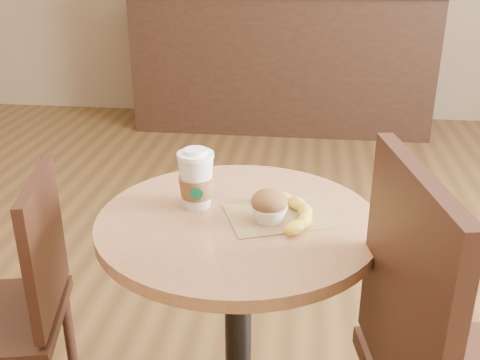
% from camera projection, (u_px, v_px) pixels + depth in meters
% --- Properties ---
extents(cafe_table, '(0.68, 0.68, 0.75)m').
position_uv_depth(cafe_table, '(238.00, 296.00, 1.43)').
color(cafe_table, black).
rests_on(cafe_table, ground).
extents(chair_left, '(0.43, 0.43, 0.82)m').
position_uv_depth(chair_left, '(14.00, 305.00, 1.52)').
color(chair_left, '#321A11').
rests_on(chair_left, ground).
extents(service_counter, '(2.30, 0.65, 1.04)m').
position_uv_depth(service_counter, '(283.00, 60.00, 4.28)').
color(service_counter, black).
rests_on(service_counter, ground).
extents(kraft_bag, '(0.29, 0.25, 0.00)m').
position_uv_depth(kraft_bag, '(278.00, 216.00, 1.35)').
color(kraft_bag, olive).
rests_on(kraft_bag, cafe_table).
extents(coffee_cup, '(0.09, 0.09, 0.15)m').
position_uv_depth(coffee_cup, '(196.00, 181.00, 1.38)').
color(coffee_cup, silver).
rests_on(coffee_cup, cafe_table).
extents(muffin, '(0.09, 0.09, 0.08)m').
position_uv_depth(muffin, '(269.00, 206.00, 1.30)').
color(muffin, silver).
rests_on(muffin, kraft_bag).
extents(banana, '(0.23, 0.27, 0.03)m').
position_uv_depth(banana, '(284.00, 211.00, 1.33)').
color(banana, yellow).
rests_on(banana, kraft_bag).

